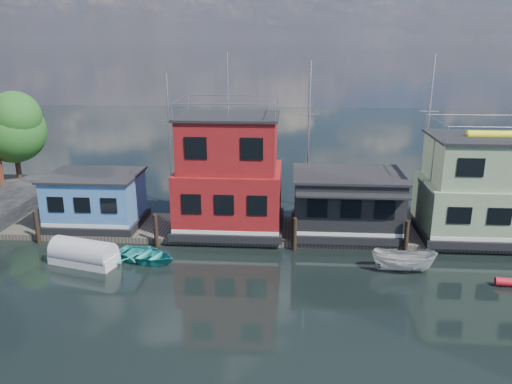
# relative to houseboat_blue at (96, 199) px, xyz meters

# --- Properties ---
(ground) EXTENTS (160.00, 160.00, 0.00)m
(ground) POSITION_rel_houseboat_blue_xyz_m (18.00, -12.00, -2.21)
(ground) COLOR black
(ground) RESTS_ON ground
(dock) EXTENTS (48.00, 5.00, 0.40)m
(dock) POSITION_rel_houseboat_blue_xyz_m (18.00, 0.00, -2.01)
(dock) COLOR #595147
(dock) RESTS_ON ground
(houseboat_blue) EXTENTS (6.40, 4.90, 3.66)m
(houseboat_blue) POSITION_rel_houseboat_blue_xyz_m (0.00, 0.00, 0.00)
(houseboat_blue) COLOR black
(houseboat_blue) RESTS_ON dock
(houseboat_red) EXTENTS (7.40, 5.90, 11.86)m
(houseboat_red) POSITION_rel_houseboat_blue_xyz_m (9.50, 0.00, 1.90)
(houseboat_red) COLOR black
(houseboat_red) RESTS_ON dock
(houseboat_dark) EXTENTS (7.40, 6.10, 4.06)m
(houseboat_dark) POSITION_rel_houseboat_blue_xyz_m (17.50, -0.02, 0.21)
(houseboat_dark) COLOR black
(houseboat_dark) RESTS_ON dock
(houseboat_green) EXTENTS (8.40, 5.90, 7.03)m
(houseboat_green) POSITION_rel_houseboat_blue_xyz_m (26.50, 0.00, 1.34)
(houseboat_green) COLOR black
(houseboat_green) RESTS_ON dock
(pilings) EXTENTS (42.28, 0.28, 2.20)m
(pilings) POSITION_rel_houseboat_blue_xyz_m (17.67, -2.80, -1.11)
(pilings) COLOR #2D2116
(pilings) RESTS_ON ground
(background_masts) EXTENTS (36.40, 0.16, 12.00)m
(background_masts) POSITION_rel_houseboat_blue_xyz_m (22.76, 6.00, 3.35)
(background_masts) COLOR silver
(background_masts) RESTS_ON ground
(motorboat) EXTENTS (3.80, 1.86, 1.41)m
(motorboat) POSITION_rel_houseboat_blue_xyz_m (20.32, -5.48, -1.50)
(motorboat) COLOR silver
(motorboat) RESTS_ON ground
(dinghy_teal) EXTENTS (4.62, 3.93, 0.81)m
(dinghy_teal) POSITION_rel_houseboat_blue_xyz_m (4.96, -5.13, -1.80)
(dinghy_teal) COLOR teal
(dinghy_teal) RESTS_ON ground
(tarp_runabout) EXTENTS (4.38, 2.63, 1.66)m
(tarp_runabout) POSITION_rel_houseboat_blue_xyz_m (1.33, -5.74, -1.58)
(tarp_runabout) COLOR silver
(tarp_runabout) RESTS_ON ground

